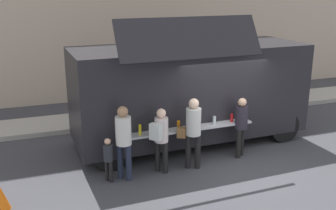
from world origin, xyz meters
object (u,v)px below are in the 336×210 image
at_px(trash_bin, 272,93).
at_px(customer_mid_with_backpack, 161,134).
at_px(customer_extra_browsing, 241,122).
at_px(customer_front_ordering, 193,128).
at_px(child_near_queue, 108,156).
at_px(food_truck_main, 190,91).
at_px(customer_rear_waiting, 123,136).
at_px(traffic_cone_orange, 0,197).

bearing_deg(trash_bin, customer_mid_with_backpack, -145.82).
bearing_deg(customer_mid_with_backpack, customer_extra_browsing, -35.56).
distance_m(customer_front_ordering, customer_mid_with_backpack, 0.82).
bearing_deg(child_near_queue, customer_extra_browsing, -27.81).
height_order(food_truck_main, customer_extra_browsing, food_truck_main).
bearing_deg(child_near_queue, food_truck_main, -0.36).
height_order(food_truck_main, customer_rear_waiting, food_truck_main).
distance_m(food_truck_main, customer_front_ordering, 1.79).
bearing_deg(customer_rear_waiting, customer_extra_browsing, -39.36).
bearing_deg(customer_front_ordering, customer_extra_browsing, -57.74).
relative_size(food_truck_main, child_near_queue, 6.14).
distance_m(traffic_cone_orange, customer_extra_browsing, 5.92).
relative_size(trash_bin, customer_front_ordering, 0.55).
bearing_deg(customer_rear_waiting, customer_front_ordering, -43.03).
height_order(trash_bin, customer_front_ordering, customer_front_ordering).
bearing_deg(child_near_queue, customer_mid_with_backpack, -29.65).
bearing_deg(food_truck_main, customer_mid_with_backpack, -133.71).
bearing_deg(child_near_queue, customer_rear_waiting, -31.56).
bearing_deg(food_truck_main, trash_bin, 26.34).
relative_size(customer_mid_with_backpack, customer_extra_browsing, 1.00).
distance_m(food_truck_main, child_near_queue, 3.28).
bearing_deg(traffic_cone_orange, customer_mid_with_backpack, 7.86).
relative_size(customer_front_ordering, customer_extra_browsing, 1.12).
bearing_deg(customer_mid_with_backpack, trash_bin, -6.12).
height_order(trash_bin, customer_extra_browsing, customer_extra_browsing).
height_order(traffic_cone_orange, trash_bin, trash_bin).
bearing_deg(food_truck_main, traffic_cone_orange, -159.20).
distance_m(food_truck_main, customer_rear_waiting, 2.88).
bearing_deg(customer_extra_browsing, customer_front_ordering, 60.31).
bearing_deg(customer_extra_browsing, traffic_cone_orange, 58.54).
relative_size(customer_mid_with_backpack, child_near_queue, 1.51).
height_order(traffic_cone_orange, customer_extra_browsing, customer_extra_browsing).
distance_m(trash_bin, customer_rear_waiting, 7.77).
xyz_separation_m(food_truck_main, customer_mid_with_backpack, (-1.43, -1.59, -0.55)).
bearing_deg(child_near_queue, customer_front_ordering, -31.14).
bearing_deg(customer_rear_waiting, traffic_cone_orange, 146.10).
bearing_deg(customer_extra_browsing, food_truck_main, -7.01).
xyz_separation_m(customer_rear_waiting, customer_extra_browsing, (3.17, 0.23, -0.10)).
relative_size(trash_bin, customer_extra_browsing, 0.61).
distance_m(customer_front_ordering, customer_extra_browsing, 1.48).
xyz_separation_m(food_truck_main, customer_front_ordering, (-0.61, -1.62, -0.47)).
relative_size(customer_front_ordering, child_near_queue, 1.68).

